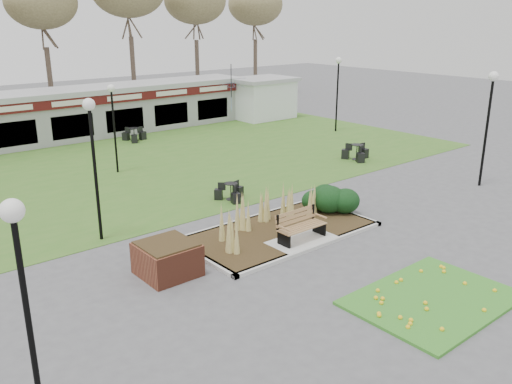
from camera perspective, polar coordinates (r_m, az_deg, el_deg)
ground at (r=17.27m, az=5.19°, el=-5.55°), size 100.00×100.00×0.00m
lawn at (r=26.63m, az=-13.29°, el=2.56°), size 34.00×16.00×0.02m
flower_bed at (r=14.70m, az=18.12°, el=-10.57°), size 4.20×3.00×0.16m
planting_bed at (r=18.86m, az=5.09°, el=-2.28°), size 6.75×3.40×1.27m
park_bench at (r=17.21m, az=4.66°, el=-3.50°), size 1.70×0.66×0.93m
brick_planter at (r=15.34m, az=-9.32°, el=-6.92°), size 1.50×1.50×0.95m
food_pavilion at (r=33.51m, az=-19.72°, el=7.67°), size 24.60×3.40×2.90m
service_hut at (r=38.63m, az=0.65°, el=9.92°), size 4.40×3.40×2.83m
lamp_post_near_left at (r=8.97m, az=-23.47°, el=-7.87°), size 0.36×0.36×4.38m
lamp_post_near_right at (r=24.31m, az=23.41°, el=8.53°), size 0.40×0.40×4.79m
lamp_post_mid_left at (r=17.32m, az=-16.87°, el=5.38°), size 0.38×0.38×4.57m
lamp_post_mid_right at (r=25.26m, az=-14.85°, el=8.43°), size 0.33×0.33×4.04m
lamp_post_far_right at (r=34.08m, az=8.63°, el=11.80°), size 0.38×0.38×4.55m
bistro_set_b at (r=21.24m, az=-2.66°, el=-0.22°), size 1.22×1.22×0.67m
bistro_set_c at (r=27.69m, az=10.55°, el=3.90°), size 1.27×1.46×0.78m
bistro_set_d at (r=32.21m, az=-12.69°, el=5.72°), size 1.26×1.42×0.75m
patio_umbrella at (r=36.90m, az=-2.61°, el=10.02°), size 2.74×2.77×2.79m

